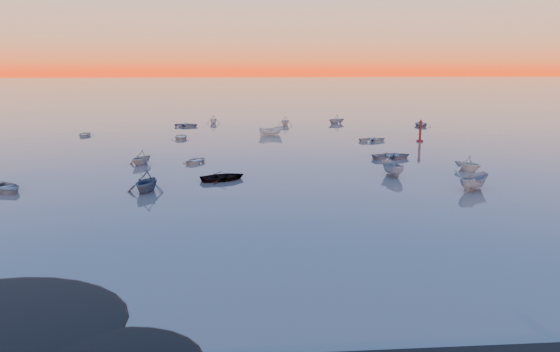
{
  "coord_description": "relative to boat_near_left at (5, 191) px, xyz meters",
  "views": [
    {
      "loc": [
        -0.1,
        -22.55,
        11.35
      ],
      "look_at": [
        3.99,
        28.0,
        0.74
      ],
      "focal_mm": 35.0,
      "sensor_mm": 36.0,
      "label": 1
    }
  ],
  "objects": [
    {
      "name": "boat_near_center",
      "position": [
        42.11,
        -2.82,
        0.0
      ],
      "size": [
        3.88,
        4.23,
        1.4
      ],
      "primitive_type": "imported",
      "rotation": [
        0.0,
        0.0,
        2.25
      ],
      "color": "slate",
      "rests_on": "ground"
    },
    {
      "name": "channel_marker",
      "position": [
        47.42,
        27.49,
        1.34
      ],
      "size": [
        0.95,
        0.95,
        3.39
      ],
      "color": "#4B1010",
      "rests_on": "ground"
    },
    {
      "name": "boat_near_left",
      "position": [
        0.0,
        0.0,
        0.0
      ],
      "size": [
        4.65,
        4.46,
        1.14
      ],
      "primitive_type": "imported",
      "rotation": [
        0.0,
        0.0,
        0.74
      ],
      "color": "slate",
      "rests_on": "ground"
    },
    {
      "name": "moored_fleet",
      "position": [
        20.86,
        26.18,
        0.0
      ],
      "size": [
        124.0,
        58.0,
        1.2
      ],
      "primitive_type": null,
      "color": "beige",
      "rests_on": "ground"
    },
    {
      "name": "ground",
      "position": [
        20.86,
        73.18,
        0.0
      ],
      "size": [
        600.0,
        600.0,
        0.0
      ],
      "primitive_type": "plane",
      "color": "#645A53",
      "rests_on": "ground"
    },
    {
      "name": "boat_near_right",
      "position": [
        45.33,
        5.98,
        0.0
      ],
      "size": [
        3.9,
        3.12,
        1.25
      ],
      "primitive_type": "imported",
      "rotation": [
        0.0,
        0.0,
        3.64
      ],
      "color": "beige",
      "rests_on": "ground"
    },
    {
      "name": "mud_lobes",
      "position": [
        20.86,
        -27.82,
        0.01
      ],
      "size": [
        140.0,
        6.0,
        0.07
      ],
      "primitive_type": null,
      "color": "black",
      "rests_on": "ground"
    }
  ]
}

